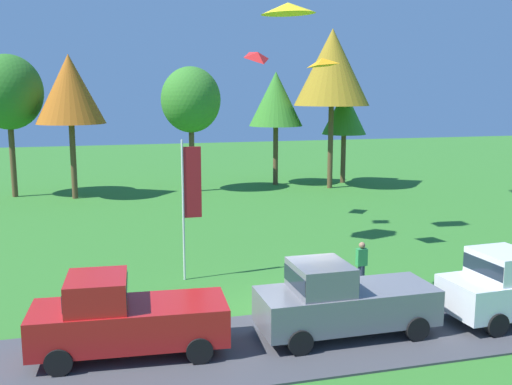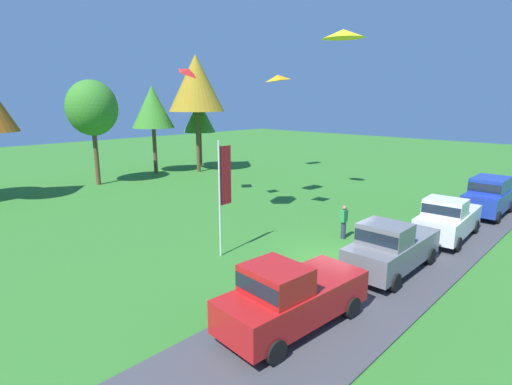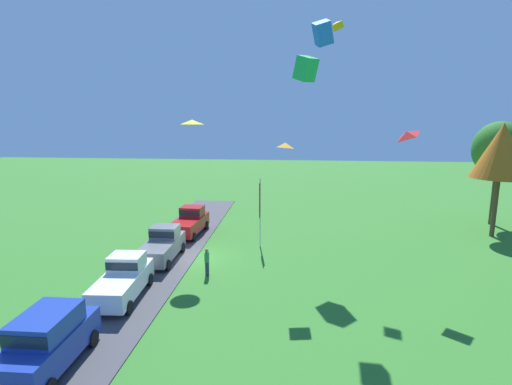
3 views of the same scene
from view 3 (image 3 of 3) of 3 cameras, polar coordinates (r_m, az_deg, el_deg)
name	(u,v)px [view 3 (image 3 of 3)]	position (r m, az deg, el deg)	size (l,w,h in m)	color
ground_plane	(198,258)	(27.97, -8.32, -9.20)	(120.00, 120.00, 0.00)	#337528
pavement_strip	(165,256)	(28.57, -12.86, -8.86)	(36.00, 4.40, 0.06)	#424247
car_pickup_near_entrance	(190,221)	(32.98, -9.40, -4.06)	(5.13, 2.34, 2.14)	red
car_pickup_far_end	(163,244)	(27.63, -13.21, -7.21)	(5.01, 2.06, 2.14)	slate
car_pickup_mid_row	(123,278)	(22.79, -18.41, -11.51)	(5.10, 2.26, 2.14)	white
car_suv_by_flagpole	(48,338)	(17.96, -27.59, -17.98)	(4.62, 2.08, 2.28)	#1E389E
person_on_lawn	(207,262)	(24.70, -7.02, -9.79)	(0.36, 0.24, 1.71)	#2D334C
tree_far_left	(499,149)	(40.48, 31.38, 5.29)	(4.30, 4.30, 9.08)	brown
tree_far_right	(501,151)	(36.37, 31.65, 5.07)	(4.28, 4.28, 9.04)	brown
flag_banner	(260,204)	(28.84, 0.56, -1.72)	(0.71, 0.08, 5.14)	silver
kite_diamond_topmost	(285,145)	(22.34, 4.22, 6.74)	(0.95, 1.00, 0.30)	orange
kite_diamond_low_drifter	(336,25)	(29.18, 11.39, 22.43)	(0.73, 0.74, 0.37)	orange
kite_box_over_trees	(323,33)	(24.63, 9.51, 21.55)	(0.88, 0.88, 1.24)	blue
kite_box_trailing_tail	(306,69)	(28.01, 7.13, 17.14)	(1.09, 1.09, 1.53)	green
kite_delta_high_right	(192,122)	(26.59, -9.12, 9.90)	(1.58, 1.58, 0.31)	yellow
kite_diamond_high_left	(407,134)	(23.95, 20.70, 7.79)	(1.07, 1.08, 0.33)	red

